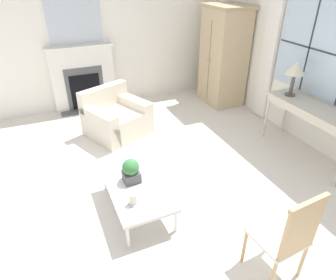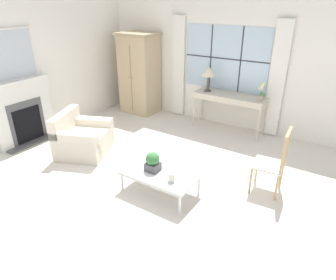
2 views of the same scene
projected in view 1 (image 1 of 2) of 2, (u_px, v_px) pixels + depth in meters
ground_plane at (137, 187)px, 4.07m from camera, size 14.00×14.00×0.00m
wall_back_windowed at (327, 61)px, 4.41m from camera, size 7.20×0.14×2.80m
wall_left at (114, 35)px, 5.96m from camera, size 0.06×7.20×2.80m
fireplace at (83, 73)px, 5.95m from camera, size 0.34×1.30×2.22m
armoire at (224, 56)px, 6.14m from camera, size 0.94×0.72×1.96m
console_table at (315, 113)px, 4.39m from camera, size 1.57×0.50×0.82m
table_lamp at (295, 69)px, 4.55m from camera, size 0.31×0.31×0.55m
armchair_upholstered at (116, 119)px, 5.23m from camera, size 1.16×1.20×0.80m
side_chair_wooden at (289, 234)px, 2.62m from camera, size 0.47×0.47×1.04m
coffee_table at (137, 188)px, 3.56m from camera, size 1.14×0.66×0.36m
potted_plant_small at (131, 171)px, 3.54m from camera, size 0.20×0.20×0.30m
pillar_candle at (133, 199)px, 3.23m from camera, size 0.12×0.12×0.15m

